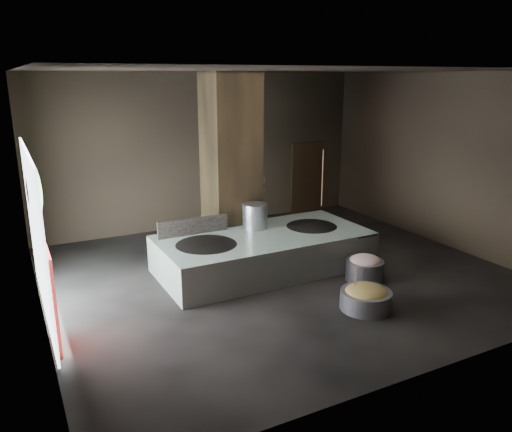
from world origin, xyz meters
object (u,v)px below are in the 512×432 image
stock_pot (255,217)px  cook (257,209)px  meat_basin (365,270)px  hearth_platform (264,252)px  veg_basin (366,300)px  wok_left (206,249)px  wok_right (311,230)px

stock_pot → cook: (0.74, 1.31, -0.21)m
cook → meat_basin: (0.89, -3.48, -0.70)m
hearth_platform → veg_basin: hearth_platform is taller
cook → wok_left: bearing=17.5°
hearth_platform → wok_left: (-1.45, -0.05, 0.33)m
hearth_platform → stock_pot: size_ratio=7.67×
meat_basin → stock_pot: bearing=127.0°
cook → meat_basin: bearing=81.4°
hearth_platform → veg_basin: (0.78, -2.76, -0.24)m
cook → stock_pot: bearing=37.6°
wok_right → meat_basin: bearing=-78.8°
cook → veg_basin: bearing=67.0°
wok_left → cook: bearing=40.5°
veg_basin → wok_right: bearing=78.6°
wok_left → veg_basin: 3.56m
wok_right → cook: cook is taller
hearth_platform → cook: size_ratio=2.64×
stock_pot → cook: cook is taller
hearth_platform → meat_basin: bearing=-44.5°
stock_pot → meat_basin: size_ratio=0.76×
hearth_platform → wok_left: size_ratio=3.17×
wok_left → cook: (2.24, 1.91, 0.17)m
veg_basin → meat_basin: meat_basin is taller
hearth_platform → meat_basin: (1.68, -1.61, -0.20)m
wok_left → cook: cook is taller
meat_basin → wok_left: bearing=153.4°
veg_basin → cook: bearing=89.9°
wok_left → veg_basin: wok_left is taller
wok_right → meat_basin: wok_right is taller
wok_right → stock_pot: size_ratio=2.25×
wok_right → meat_basin: (0.33, -1.66, -0.52)m
stock_pot → wok_left: bearing=-158.2°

